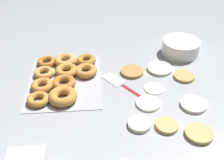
% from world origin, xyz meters
% --- Properties ---
extents(ground_plane, '(3.00, 3.00, 0.00)m').
position_xyz_m(ground_plane, '(0.00, 0.00, 0.00)').
color(ground_plane, '#9EA0A5').
extents(pancake_0, '(0.09, 0.09, 0.01)m').
position_xyz_m(pancake_0, '(-0.04, 0.10, 0.00)').
color(pancake_0, silver).
rests_on(pancake_0, ground_plane).
extents(pancake_1, '(0.11, 0.11, 0.01)m').
position_xyz_m(pancake_1, '(0.08, 0.23, 0.01)').
color(pancake_1, beige).
rests_on(pancake_1, ground_plane).
extents(pancake_2, '(0.08, 0.08, 0.01)m').
position_xyz_m(pancake_2, '(0.19, 0.10, 0.01)').
color(pancake_2, tan).
rests_on(pancake_2, ground_plane).
extents(pancake_3, '(0.11, 0.11, 0.01)m').
position_xyz_m(pancake_3, '(-0.17, 0.02, 0.01)').
color(pancake_3, '#B27F42').
rests_on(pancake_3, ground_plane).
extents(pancake_4, '(0.12, 0.12, 0.01)m').
position_xyz_m(pancake_4, '(-0.18, 0.15, 0.01)').
color(pancake_4, beige).
rests_on(pancake_4, ground_plane).
extents(pancake_5, '(0.10, 0.10, 0.01)m').
position_xyz_m(pancake_5, '(0.06, 0.05, 0.01)').
color(pancake_5, silver).
rests_on(pancake_5, ground_plane).
extents(pancake_6, '(0.09, 0.09, 0.01)m').
position_xyz_m(pancake_6, '(-0.11, 0.25, 0.01)').
color(pancake_6, tan).
rests_on(pancake_6, ground_plane).
extents(pancake_7, '(0.10, 0.10, 0.02)m').
position_xyz_m(pancake_7, '(0.24, 0.20, 0.01)').
color(pancake_7, tan).
rests_on(pancake_7, ground_plane).
extents(pancake_8, '(0.09, 0.09, 0.02)m').
position_xyz_m(pancake_8, '(0.17, -0.00, 0.01)').
color(pancake_8, beige).
rests_on(pancake_8, ground_plane).
extents(donut_tray, '(0.41, 0.32, 0.04)m').
position_xyz_m(donut_tray, '(-0.13, -0.30, 0.02)').
color(donut_tray, '#ADAFB5').
rests_on(donut_tray, ground_plane).
extents(batter_bowl, '(0.19, 0.19, 0.07)m').
position_xyz_m(batter_bowl, '(-0.32, 0.29, 0.04)').
color(batter_bowl, white).
rests_on(batter_bowl, ground_plane).
extents(spatula, '(0.22, 0.18, 0.01)m').
position_xyz_m(spatula, '(-0.10, -0.05, 0.00)').
color(spatula, maroon).
rests_on(spatula, ground_plane).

